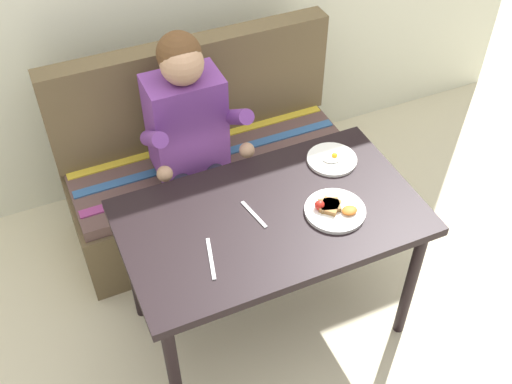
{
  "coord_description": "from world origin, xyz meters",
  "views": [
    {
      "loc": [
        -0.75,
        -1.54,
        2.51
      ],
      "look_at": [
        0.0,
        0.15,
        0.72
      ],
      "focal_mm": 43.74,
      "sensor_mm": 36.0,
      "label": 1
    }
  ],
  "objects_px": {
    "table": "(271,228)",
    "fork": "(254,214)",
    "plate_breakfast": "(334,210)",
    "person": "(192,135)",
    "plate_eggs": "(332,159)",
    "knife": "(211,259)",
    "couch": "(208,171)"
  },
  "relations": [
    {
      "from": "person",
      "to": "knife",
      "type": "distance_m",
      "value": 0.73
    },
    {
      "from": "person",
      "to": "plate_breakfast",
      "type": "height_order",
      "value": "person"
    },
    {
      "from": "table",
      "to": "couch",
      "type": "relative_size",
      "value": 0.83
    },
    {
      "from": "person",
      "to": "fork",
      "type": "relative_size",
      "value": 7.13
    },
    {
      "from": "couch",
      "to": "knife",
      "type": "relative_size",
      "value": 7.2
    },
    {
      "from": "couch",
      "to": "fork",
      "type": "bearing_deg",
      "value": -94.99
    },
    {
      "from": "person",
      "to": "plate_eggs",
      "type": "relative_size",
      "value": 5.57
    },
    {
      "from": "couch",
      "to": "fork",
      "type": "distance_m",
      "value": 0.84
    },
    {
      "from": "plate_breakfast",
      "to": "plate_eggs",
      "type": "distance_m",
      "value": 0.31
    },
    {
      "from": "person",
      "to": "fork",
      "type": "height_order",
      "value": "person"
    },
    {
      "from": "plate_eggs",
      "to": "fork",
      "type": "xyz_separation_m",
      "value": [
        -0.44,
        -0.16,
        -0.01
      ]
    },
    {
      "from": "knife",
      "to": "plate_breakfast",
      "type": "bearing_deg",
      "value": 16.83
    },
    {
      "from": "couch",
      "to": "table",
      "type": "bearing_deg",
      "value": -90.0
    },
    {
      "from": "couch",
      "to": "knife",
      "type": "xyz_separation_m",
      "value": [
        -0.3,
        -0.88,
        0.4
      ]
    },
    {
      "from": "table",
      "to": "fork",
      "type": "xyz_separation_m",
      "value": [
        -0.06,
        0.03,
        0.08
      ]
    },
    {
      "from": "fork",
      "to": "person",
      "type": "bearing_deg",
      "value": 85.56
    },
    {
      "from": "plate_eggs",
      "to": "knife",
      "type": "height_order",
      "value": "plate_eggs"
    },
    {
      "from": "couch",
      "to": "plate_eggs",
      "type": "xyz_separation_m",
      "value": [
        0.38,
        -0.58,
        0.41
      ]
    },
    {
      "from": "table",
      "to": "person",
      "type": "bearing_deg",
      "value": 101.79
    },
    {
      "from": "person",
      "to": "knife",
      "type": "xyz_separation_m",
      "value": [
        -0.18,
        -0.71,
        -0.01
      ]
    },
    {
      "from": "couch",
      "to": "plate_breakfast",
      "type": "relative_size",
      "value": 5.89
    },
    {
      "from": "person",
      "to": "plate_eggs",
      "type": "bearing_deg",
      "value": -38.93
    },
    {
      "from": "plate_breakfast",
      "to": "plate_eggs",
      "type": "relative_size",
      "value": 1.12
    },
    {
      "from": "table",
      "to": "couch",
      "type": "height_order",
      "value": "couch"
    },
    {
      "from": "couch",
      "to": "person",
      "type": "bearing_deg",
      "value": -125.14
    },
    {
      "from": "plate_breakfast",
      "to": "knife",
      "type": "bearing_deg",
      "value": -176.97
    },
    {
      "from": "table",
      "to": "couch",
      "type": "xyz_separation_m",
      "value": [
        0.0,
        0.76,
        -0.32
      ]
    },
    {
      "from": "table",
      "to": "plate_breakfast",
      "type": "relative_size",
      "value": 4.91
    },
    {
      "from": "table",
      "to": "plate_breakfast",
      "type": "height_order",
      "value": "plate_breakfast"
    },
    {
      "from": "couch",
      "to": "plate_eggs",
      "type": "distance_m",
      "value": 0.8
    },
    {
      "from": "plate_breakfast",
      "to": "person",
      "type": "bearing_deg",
      "value": 117.67
    },
    {
      "from": "fork",
      "to": "knife",
      "type": "bearing_deg",
      "value": -159.23
    }
  ]
}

